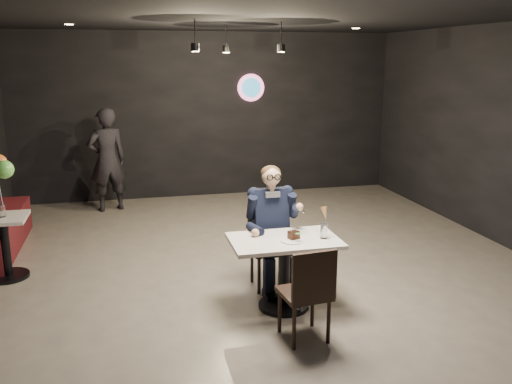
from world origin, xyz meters
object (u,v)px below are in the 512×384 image
object	(u,v)px
side_table	(6,250)
balloon_vase	(1,211)
seated_man	(270,226)
main_table	(284,273)
chair_near	(304,291)
passerby	(107,160)
chair_far	(270,248)
sundae_glass	(324,231)

from	to	relation	value
side_table	balloon_vase	xyz separation A→B (m)	(0.00, 0.00, 0.48)
seated_man	side_table	bearing A→B (deg)	161.78
main_table	seated_man	distance (m)	0.65
chair_near	passerby	size ratio (longest dim) A/B	0.53
seated_man	balloon_vase	size ratio (longest dim) A/B	9.77
main_table	chair_far	bearing A→B (deg)	90.00
chair_near	balloon_vase	world-z (taller)	chair_near
chair_near	side_table	xyz separation A→B (m)	(-2.95, 2.17, -0.12)
chair_near	passerby	bearing A→B (deg)	104.25
seated_man	passerby	distance (m)	4.17
sundae_glass	passerby	world-z (taller)	passerby
chair_far	seated_man	world-z (taller)	seated_man
chair_far	passerby	world-z (taller)	passerby
seated_man	passerby	bearing A→B (deg)	116.02
chair_far	chair_near	xyz separation A→B (m)	(0.00, -1.20, 0.00)
main_table	seated_man	xyz separation A→B (m)	(0.00, 0.55, 0.34)
chair_far	side_table	size ratio (longest dim) A/B	1.35
seated_man	sundae_glass	size ratio (longest dim) A/B	9.00
main_table	balloon_vase	bearing A→B (deg)	152.72
main_table	chair_near	bearing A→B (deg)	-90.00
side_table	passerby	size ratio (longest dim) A/B	0.39
chair_far	side_table	xyz separation A→B (m)	(-2.95, 0.97, -0.12)
main_table	chair_near	distance (m)	0.65
sundae_glass	chair_far	bearing A→B (deg)	122.29
sundae_glass	balloon_vase	size ratio (longest dim) A/B	1.09
sundae_glass	side_table	xyz separation A→B (m)	(-3.34, 1.59, -0.49)
main_table	sundae_glass	bearing A→B (deg)	-10.46
balloon_vase	sundae_glass	bearing A→B (deg)	-25.49
main_table	chair_far	xyz separation A→B (m)	(0.00, 0.55, 0.09)
main_table	sundae_glass	world-z (taller)	sundae_glass
seated_man	sundae_glass	bearing A→B (deg)	-57.71
passerby	sundae_glass	bearing A→B (deg)	101.89
main_table	side_table	xyz separation A→B (m)	(-2.95, 1.52, -0.03)
passerby	balloon_vase	bearing A→B (deg)	52.94
sundae_glass	balloon_vase	world-z (taller)	sundae_glass
sundae_glass	chair_near	bearing A→B (deg)	-124.39
side_table	passerby	bearing A→B (deg)	68.01
seated_man	balloon_vase	distance (m)	3.11
main_table	side_table	distance (m)	3.32
sundae_glass	side_table	bearing A→B (deg)	154.51
seated_man	passerby	world-z (taller)	passerby
chair_near	seated_man	bearing A→B (deg)	83.95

